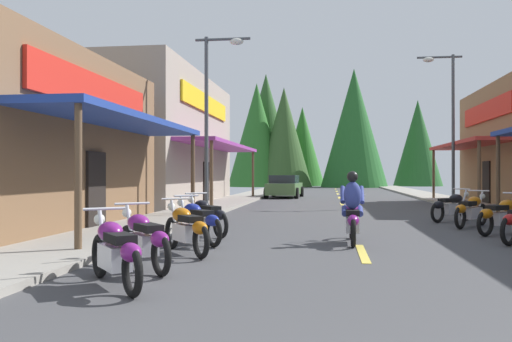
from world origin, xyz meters
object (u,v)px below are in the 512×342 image
motorcycle_parked_left_3 (197,221)px  parked_car_curbside (284,187)px  streetlamp_left (214,100)px  motorcycle_parked_right_5 (471,210)px  motorcycle_parked_right_4 (502,215)px  motorcycle_parked_right_6 (452,206)px  motorcycle_parked_left_1 (144,239)px  streetlamp_right (447,110)px  rider_cruising_lead (352,213)px  motorcycle_parked_left_4 (206,216)px  motorcycle_parked_left_0 (115,251)px  motorcycle_parked_left_2 (186,228)px

motorcycle_parked_left_3 → parked_car_curbside: parked_car_curbside is taller
motorcycle_parked_left_3 → parked_car_curbside: size_ratio=0.38×
streetlamp_left → parked_car_curbside: (1.31, 14.84, -3.46)m
streetlamp_left → motorcycle_parked_right_5: streetlamp_left is taller
motorcycle_parked_right_4 → motorcycle_parked_right_6: same height
motorcycle_parked_right_6 → motorcycle_parked_left_1: 11.62m
streetlamp_right → rider_cruising_lead: 15.08m
motorcycle_parked_left_4 → streetlamp_left: bearing=-30.7°
motorcycle_parked_right_6 → motorcycle_parked_left_0: bearing=-165.3°
streetlamp_right → motorcycle_parked_right_6: bearing=-100.8°
parked_car_curbside → streetlamp_left: bearing=178.1°
motorcycle_parked_left_0 → parked_car_curbside: 26.96m
streetlamp_left → motorcycle_parked_left_0: 12.71m
streetlamp_right → motorcycle_parked_right_4: streetlamp_right is taller
motorcycle_parked_right_4 → streetlamp_left: bearing=107.4°
streetlamp_right → motorcycle_parked_right_4: size_ratio=4.20×
motorcycle_parked_left_1 → motorcycle_parked_left_2: size_ratio=0.96×
motorcycle_parked_left_4 → parked_car_curbside: (0.21, 20.95, 0.20)m
motorcycle_parked_right_5 → motorcycle_parked_left_2: 8.93m
streetlamp_left → motorcycle_parked_left_3: streetlamp_left is taller
streetlamp_right → motorcycle_parked_right_4: (-1.09, -11.60, -3.95)m
motorcycle_parked_left_2 → motorcycle_parked_right_6: bearing=-76.3°
motorcycle_parked_right_6 → parked_car_curbside: size_ratio=0.37×
streetlamp_left → motorcycle_parked_left_0: streetlamp_left is taller
motorcycle_parked_right_4 → motorcycle_parked_left_1: (-7.17, -5.87, 0.00)m
motorcycle_parked_left_1 → parked_car_curbside: (0.15, 25.62, 0.20)m
motorcycle_parked_left_4 → rider_cruising_lead: bearing=-146.4°
streetlamp_left → motorcycle_parked_left_2: 9.87m
motorcycle_parked_right_5 → motorcycle_parked_left_0: (-6.80, -9.02, 0.00)m
motorcycle_parked_right_6 → rider_cruising_lead: 6.66m
motorcycle_parked_left_0 → motorcycle_parked_left_1: size_ratio=1.02×
motorcycle_parked_right_4 → motorcycle_parked_left_3: (-7.09, -2.68, 0.00)m
motorcycle_parked_right_6 → streetlamp_right: bearing=35.5°
motorcycle_parked_left_1 → parked_car_curbside: parked_car_curbside is taller
motorcycle_parked_right_5 → motorcycle_parked_right_6: size_ratio=1.10×
motorcycle_parked_right_6 → parked_car_curbside: bearing=68.5°
streetlamp_left → motorcycle_parked_left_3: size_ratio=3.83×
motorcycle_parked_left_0 → motorcycle_parked_left_4: size_ratio=1.03×
motorcycle_parked_right_6 → motorcycle_parked_right_4: bearing=-126.8°
motorcycle_parked_right_5 → motorcycle_parked_left_1: 10.31m
streetlamp_right → parked_car_curbside: 12.10m
motorcycle_parked_right_6 → rider_cruising_lead: (-3.32, -5.77, 0.17)m
motorcycle_parked_left_3 → motorcycle_parked_left_4: (-0.14, 1.48, 0.00)m
motorcycle_parked_right_6 → motorcycle_parked_left_1: same height
motorcycle_parked_right_5 → rider_cruising_lead: rider_cruising_lead is taller
motorcycle_parked_left_4 → parked_car_curbside: parked_car_curbside is taller
motorcycle_parked_left_1 → motorcycle_parked_left_2: (0.23, 1.71, 0.00)m
motorcycle_parked_right_5 → parked_car_curbside: 19.16m
motorcycle_parked_right_4 → motorcycle_parked_right_6: bearing=54.8°
rider_cruising_lead → streetlamp_right: bearing=-18.3°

